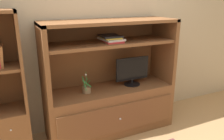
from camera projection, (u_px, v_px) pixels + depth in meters
name	position (u px, v px, depth m)	size (l,w,h in m)	color
painted_rear_wall	(99.00, 20.00, 2.91)	(6.00, 0.10, 2.80)	tan
media_console	(110.00, 97.00, 2.90)	(1.63, 0.56, 1.43)	brown
tv_monitor	(132.00, 71.00, 2.91)	(0.46, 0.21, 0.37)	black
potted_plant	(87.00, 89.00, 2.70)	(0.11, 0.11, 0.26)	#8C7251
magazine_stack	(111.00, 38.00, 2.67)	(0.25, 0.34, 0.08)	red
bookshelf_tall	(9.00, 110.00, 2.40)	(0.39, 0.41, 1.57)	brown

